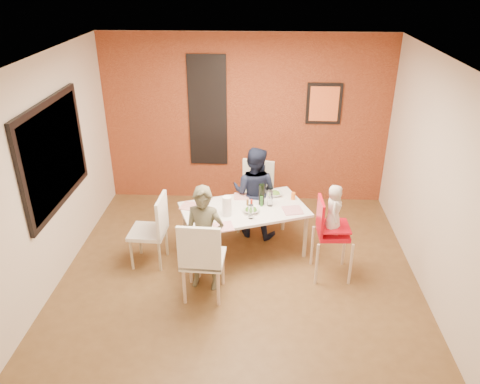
{
  "coord_description": "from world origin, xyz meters",
  "views": [
    {
      "loc": [
        0.25,
        -4.88,
        3.61
      ],
      "look_at": [
        0.0,
        0.3,
        1.05
      ],
      "focal_mm": 35.0,
      "sensor_mm": 36.0,
      "label": 1
    }
  ],
  "objects_px": {
    "high_chair": "(329,231)",
    "wine_bottle": "(262,195)",
    "chair_far": "(256,191)",
    "chair_near": "(202,257)",
    "child_far": "(254,192)",
    "dining_table": "(244,212)",
    "paper_towel_roll": "(227,206)",
    "chair_left": "(154,227)",
    "toddler": "(334,209)",
    "child_near": "(204,239)"
  },
  "relations": [
    {
      "from": "wine_bottle",
      "to": "dining_table",
      "type": "bearing_deg",
      "value": -150.7
    },
    {
      "from": "chair_far",
      "to": "toddler",
      "type": "bearing_deg",
      "value": -38.51
    },
    {
      "from": "toddler",
      "to": "wine_bottle",
      "type": "distance_m",
      "value": 1.06
    },
    {
      "from": "high_chair",
      "to": "child_far",
      "type": "height_order",
      "value": "child_far"
    },
    {
      "from": "chair_near",
      "to": "paper_towel_roll",
      "type": "distance_m",
      "value": 0.89
    },
    {
      "from": "child_far",
      "to": "toddler",
      "type": "distance_m",
      "value": 1.39
    },
    {
      "from": "high_chair",
      "to": "paper_towel_roll",
      "type": "xyz_separation_m",
      "value": [
        -1.28,
        0.27,
        0.16
      ]
    },
    {
      "from": "child_near",
      "to": "child_far",
      "type": "height_order",
      "value": "child_far"
    },
    {
      "from": "dining_table",
      "to": "child_far",
      "type": "height_order",
      "value": "child_far"
    },
    {
      "from": "chair_far",
      "to": "high_chair",
      "type": "bearing_deg",
      "value": -39.44
    },
    {
      "from": "dining_table",
      "to": "chair_near",
      "type": "relative_size",
      "value": 1.74
    },
    {
      "from": "wine_bottle",
      "to": "paper_towel_roll",
      "type": "relative_size",
      "value": 1.11
    },
    {
      "from": "chair_left",
      "to": "child_far",
      "type": "bearing_deg",
      "value": 124.97
    },
    {
      "from": "child_near",
      "to": "toddler",
      "type": "xyz_separation_m",
      "value": [
        1.54,
        0.31,
        0.27
      ]
    },
    {
      "from": "chair_left",
      "to": "toddler",
      "type": "distance_m",
      "value": 2.29
    },
    {
      "from": "dining_table",
      "to": "chair_left",
      "type": "relative_size",
      "value": 1.87
    },
    {
      "from": "chair_near",
      "to": "chair_far",
      "type": "bearing_deg",
      "value": -105.89
    },
    {
      "from": "chair_near",
      "to": "child_far",
      "type": "height_order",
      "value": "child_far"
    },
    {
      "from": "high_chair",
      "to": "wine_bottle",
      "type": "bearing_deg",
      "value": 52.12
    },
    {
      "from": "wine_bottle",
      "to": "chair_near",
      "type": "bearing_deg",
      "value": -120.04
    },
    {
      "from": "toddler",
      "to": "paper_towel_roll",
      "type": "distance_m",
      "value": 1.35
    },
    {
      "from": "toddler",
      "to": "paper_towel_roll",
      "type": "xyz_separation_m",
      "value": [
        -1.31,
        0.27,
        -0.14
      ]
    },
    {
      "from": "chair_left",
      "to": "high_chair",
      "type": "relative_size",
      "value": 0.91
    },
    {
      "from": "wine_bottle",
      "to": "toddler",
      "type": "bearing_deg",
      "value": -34.32
    },
    {
      "from": "chair_left",
      "to": "child_far",
      "type": "xyz_separation_m",
      "value": [
        1.28,
        0.8,
        0.13
      ]
    },
    {
      "from": "dining_table",
      "to": "wine_bottle",
      "type": "distance_m",
      "value": 0.33
    },
    {
      "from": "chair_left",
      "to": "wine_bottle",
      "type": "bearing_deg",
      "value": 110.72
    },
    {
      "from": "child_far",
      "to": "chair_left",
      "type": "bearing_deg",
      "value": 49.56
    },
    {
      "from": "wine_bottle",
      "to": "paper_towel_roll",
      "type": "distance_m",
      "value": 0.55
    },
    {
      "from": "dining_table",
      "to": "chair_far",
      "type": "height_order",
      "value": "chair_far"
    },
    {
      "from": "chair_near",
      "to": "paper_towel_roll",
      "type": "height_order",
      "value": "chair_near"
    },
    {
      "from": "wine_bottle",
      "to": "chair_left",
      "type": "bearing_deg",
      "value": -162.08
    },
    {
      "from": "chair_far",
      "to": "child_near",
      "type": "distance_m",
      "value": 1.62
    },
    {
      "from": "chair_near",
      "to": "toddler",
      "type": "relative_size",
      "value": 1.68
    },
    {
      "from": "chair_left",
      "to": "child_near",
      "type": "height_order",
      "value": "child_near"
    },
    {
      "from": "chair_left",
      "to": "child_near",
      "type": "distance_m",
      "value": 0.86
    },
    {
      "from": "dining_table",
      "to": "chair_left",
      "type": "distance_m",
      "value": 1.2
    },
    {
      "from": "high_chair",
      "to": "child_near",
      "type": "distance_m",
      "value": 1.54
    },
    {
      "from": "chair_near",
      "to": "high_chair",
      "type": "height_order",
      "value": "high_chair"
    },
    {
      "from": "chair_far",
      "to": "child_near",
      "type": "relative_size",
      "value": 0.76
    },
    {
      "from": "child_near",
      "to": "chair_far",
      "type": "bearing_deg",
      "value": 78.11
    },
    {
      "from": "paper_towel_roll",
      "to": "toddler",
      "type": "bearing_deg",
      "value": -11.63
    },
    {
      "from": "chair_far",
      "to": "high_chair",
      "type": "distance_m",
      "value": 1.52
    },
    {
      "from": "toddler",
      "to": "paper_towel_roll",
      "type": "bearing_deg",
      "value": 86.88
    },
    {
      "from": "chair_far",
      "to": "paper_towel_roll",
      "type": "height_order",
      "value": "chair_far"
    },
    {
      "from": "chair_near",
      "to": "chair_far",
      "type": "xyz_separation_m",
      "value": [
        0.59,
        1.77,
        -0.02
      ]
    },
    {
      "from": "dining_table",
      "to": "paper_towel_roll",
      "type": "relative_size",
      "value": 6.9
    },
    {
      "from": "chair_near",
      "to": "high_chair",
      "type": "bearing_deg",
      "value": -156.96
    },
    {
      "from": "high_chair",
      "to": "dining_table",
      "type": "bearing_deg",
      "value": 63.75
    },
    {
      "from": "child_near",
      "to": "toddler",
      "type": "distance_m",
      "value": 1.59
    }
  ]
}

